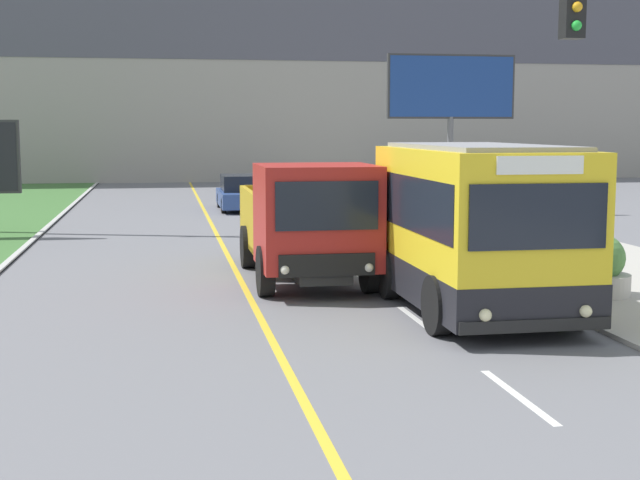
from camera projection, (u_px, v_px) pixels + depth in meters
name	position (u px, v px, depth m)	size (l,w,h in m)	color
apartment_block_background	(185.00, 13.00, 57.86)	(80.00, 8.04, 21.57)	gray
city_bus	(477.00, 229.00, 16.28)	(2.69, 5.48, 3.12)	yellow
dump_truck	(310.00, 224.00, 19.25)	(2.49, 6.56, 2.66)	black
car_distant	(241.00, 193.00, 36.96)	(1.80, 4.30, 1.45)	#2D4784
billboard_large	(451.00, 93.00, 34.38)	(5.08, 0.24, 6.21)	#59595B
planter_round_second	(601.00, 269.00, 17.83)	(1.19, 1.19, 1.23)	#B7B2A8
planter_round_third	(511.00, 239.00, 22.47)	(1.15, 1.15, 1.27)	#B7B2A8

